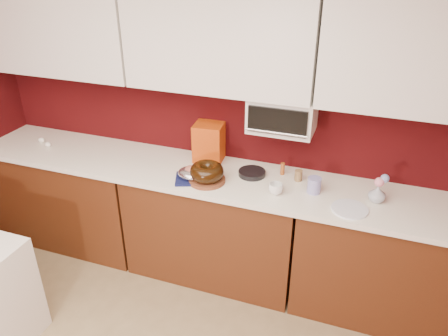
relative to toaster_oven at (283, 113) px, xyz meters
name	(u,v)px	position (x,y,z in m)	size (l,w,h in m)	color
wall_back	(228,115)	(-0.45, 0.15, -0.12)	(4.00, 0.02, 2.50)	#3E080A
base_cabinet_left	(74,196)	(-1.78, -0.17, -0.95)	(1.31, 0.58, 0.86)	#4F250F
base_cabinet_center	(215,226)	(-0.45, -0.17, -0.95)	(1.31, 0.58, 0.86)	#4F250F
base_cabinet_right	(392,263)	(0.88, -0.17, -0.95)	(1.31, 0.58, 0.86)	#4F250F
countertop	(214,176)	(-0.45, -0.17, -0.49)	(4.00, 0.62, 0.04)	white
upper_cabinet_left	(55,27)	(-1.78, -0.02, 0.48)	(1.31, 0.33, 0.70)	white
upper_cabinet_center	(220,39)	(-0.45, -0.02, 0.48)	(1.31, 0.33, 0.70)	white
upper_cabinet_right	(437,55)	(0.88, -0.02, 0.48)	(1.31, 0.33, 0.70)	white
toaster_oven	(283,113)	(0.00, 0.00, 0.00)	(0.45, 0.30, 0.25)	white
toaster_oven_door	(277,122)	(0.00, -0.16, 0.00)	(0.40, 0.02, 0.18)	black
toaster_oven_handle	(276,133)	(0.00, -0.18, -0.07)	(0.02, 0.02, 0.42)	silver
cake_base	(207,180)	(-0.46, -0.29, -0.46)	(0.27, 0.27, 0.02)	brown
bundt_cake	(207,172)	(-0.46, -0.29, -0.40)	(0.24, 0.24, 0.10)	black
navy_towel	(192,179)	(-0.57, -0.30, -0.47)	(0.23, 0.20, 0.02)	#121744
foil_ham_nest	(192,173)	(-0.57, -0.30, -0.42)	(0.21, 0.17, 0.08)	silver
roasted_ham	(192,170)	(-0.57, -0.30, -0.40)	(0.10, 0.09, 0.07)	#AF6250
pandoro_box	(209,142)	(-0.57, 0.05, -0.33)	(0.22, 0.20, 0.30)	#AB250B
dark_pan	(252,173)	(-0.18, -0.09, -0.46)	(0.20, 0.20, 0.03)	black
coffee_mug	(276,188)	(0.05, -0.29, -0.43)	(0.09, 0.09, 0.09)	white
blue_jar	(314,185)	(0.29, -0.18, -0.42)	(0.09, 0.09, 0.11)	#1F1C9C
flower_vase	(377,193)	(0.70, -0.16, -0.41)	(0.09, 0.09, 0.13)	#A8B2BF
flower_pink	(379,182)	(0.70, -0.16, -0.33)	(0.06, 0.06, 0.06)	pink
flower_blue	(385,178)	(0.73, -0.14, -0.30)	(0.06, 0.06, 0.06)	#7B8FC6
china_plate	(350,209)	(0.54, -0.32, -0.47)	(0.23, 0.23, 0.01)	white
amber_bottle	(282,169)	(0.03, 0.00, -0.43)	(0.03, 0.03, 0.09)	#95481B
paper_cup	(298,175)	(0.16, -0.05, -0.43)	(0.05, 0.05, 0.08)	olive
egg_left	(48,144)	(-1.93, -0.19, -0.45)	(0.06, 0.04, 0.04)	white
egg_right	(41,140)	(-2.04, -0.13, -0.45)	(0.06, 0.04, 0.04)	white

